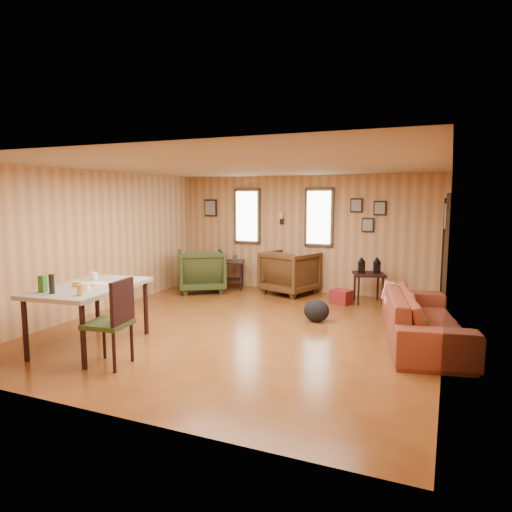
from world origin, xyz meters
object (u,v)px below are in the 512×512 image
(sofa, at_px, (424,309))
(recliner_brown, at_px, (290,270))
(recliner_green, at_px, (202,269))
(end_table, at_px, (230,270))
(dining_table, at_px, (89,291))
(side_table, at_px, (369,272))

(sofa, xyz_separation_m, recliner_brown, (-2.68, 2.29, 0.02))
(sofa, height_order, recliner_green, recliner_green)
(recliner_brown, height_order, recliner_green, recliner_brown)
(sofa, xyz_separation_m, end_table, (-4.03, 2.26, -0.05))
(recliner_brown, distance_m, dining_table, 4.41)
(dining_table, bearing_deg, recliner_brown, 65.84)
(sofa, xyz_separation_m, recliner_green, (-4.47, 1.80, 0.01))
(end_table, relative_size, dining_table, 0.44)
(sofa, bearing_deg, dining_table, 104.00)
(recliner_green, height_order, side_table, recliner_green)
(sofa, distance_m, recliner_green, 4.82)
(recliner_green, relative_size, end_table, 1.29)
(recliner_brown, height_order, dining_table, dining_table)
(recliner_brown, xyz_separation_m, end_table, (-1.35, -0.03, -0.07))
(sofa, distance_m, end_table, 4.62)
(side_table, bearing_deg, end_table, 176.66)
(end_table, distance_m, dining_table, 4.17)
(sofa, height_order, end_table, sofa)
(dining_table, bearing_deg, end_table, 83.72)
(recliner_brown, xyz_separation_m, recliner_green, (-1.78, -0.49, -0.01))
(end_table, bearing_deg, recliner_green, -133.26)
(sofa, distance_m, dining_table, 4.45)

